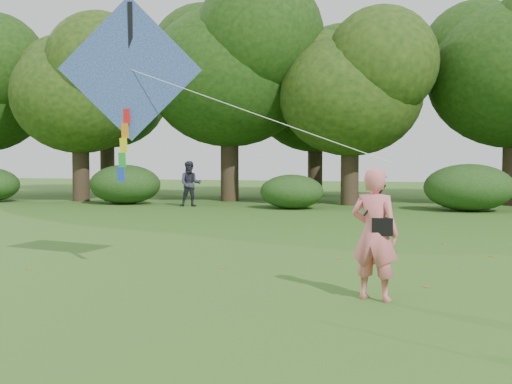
# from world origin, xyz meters

# --- Properties ---
(ground) EXTENTS (100.00, 100.00, 0.00)m
(ground) POSITION_xyz_m (0.00, 0.00, 0.00)
(ground) COLOR #265114
(ground) RESTS_ON ground
(man_kite_flyer) EXTENTS (0.81, 0.64, 1.96)m
(man_kite_flyer) POSITION_xyz_m (0.98, 0.72, 0.98)
(man_kite_flyer) COLOR #EA6E76
(man_kite_flyer) RESTS_ON ground
(bystander_left) EXTENTS (1.16, 1.03, 1.97)m
(bystander_left) POSITION_xyz_m (-8.52, 17.13, 0.99)
(bystander_left) COLOR #2B2B3A
(bystander_left) RESTS_ON ground
(crossbody_bag) EXTENTS (0.43, 0.20, 0.74)m
(crossbody_bag) POSITION_xyz_m (1.10, 0.69, 1.11)
(crossbody_bag) COLOR black
(crossbody_bag) RESTS_ON ground
(flying_kite) EXTENTS (5.84, 1.36, 3.25)m
(flying_kite) POSITION_xyz_m (-3.39, 1.60, 3.62)
(flying_kite) COLOR #285DAD
(flying_kite) RESTS_ON ground
(tree_line) EXTENTS (54.70, 15.30, 9.48)m
(tree_line) POSITION_xyz_m (1.67, 22.88, 5.60)
(tree_line) COLOR #3A2D1E
(tree_line) RESTS_ON ground
(shrub_band) EXTENTS (39.15, 3.22, 1.88)m
(shrub_band) POSITION_xyz_m (-0.72, 17.60, 0.86)
(shrub_band) COLOR #264919
(shrub_band) RESTS_ON ground
(fallen_leaves) EXTENTS (11.55, 10.40, 0.01)m
(fallen_leaves) POSITION_xyz_m (0.96, 6.07, 0.01)
(fallen_leaves) COLOR brown
(fallen_leaves) RESTS_ON ground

